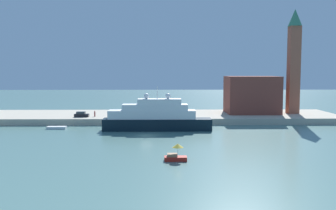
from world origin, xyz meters
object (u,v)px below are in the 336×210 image
at_px(small_motorboat, 176,155).
at_px(harbor_building, 252,95).
at_px(large_yacht, 156,117).
at_px(person_figure, 95,114).
at_px(bell_tower, 294,57).
at_px(mooring_bollard, 156,117).
at_px(work_barge, 57,128).
at_px(parked_car, 81,115).

height_order(small_motorboat, harbor_building, harbor_building).
height_order(large_yacht, person_figure, large_yacht).
bearing_deg(bell_tower, mooring_bollard, -164.62).
xyz_separation_m(harbor_building, mooring_bollard, (-28.87, -12.12, -5.27)).
height_order(harbor_building, bell_tower, bell_tower).
height_order(work_barge, mooring_bollard, mooring_bollard).
height_order(parked_car, person_figure, person_figure).
bearing_deg(small_motorboat, person_figure, 114.89).
distance_m(large_yacht, small_motorboat, 31.83).
relative_size(work_barge, parked_car, 1.20).
relative_size(bell_tower, mooring_bollard, 50.97).
xyz_separation_m(work_barge, harbor_building, (53.65, 19.16, 6.98)).
height_order(bell_tower, person_figure, bell_tower).
bearing_deg(work_barge, bell_tower, 15.57).
bearing_deg(person_figure, parked_car, -165.56).
distance_m(large_yacht, person_figure, 22.17).
bearing_deg(work_barge, mooring_bollard, 15.87).
bearing_deg(large_yacht, work_barge, 174.52).
bearing_deg(mooring_bollard, small_motorboat, -84.64).
height_order(work_barge, person_figure, person_figure).
bearing_deg(person_figure, bell_tower, 6.76).
bearing_deg(harbor_building, person_figure, -170.48).
bearing_deg(person_figure, large_yacht, -38.59).
relative_size(parked_car, person_figure, 2.38).
bearing_deg(small_motorboat, work_barge, 130.15).
height_order(parked_car, mooring_bollard, parked_car).
height_order(small_motorboat, mooring_bollard, small_motorboat).
xyz_separation_m(bell_tower, mooring_bollard, (-41.09, -11.30, -16.46)).
relative_size(large_yacht, work_barge, 5.58).
bearing_deg(small_motorboat, harbor_building, 64.76).
distance_m(harbor_building, bell_tower, 16.59).
relative_size(small_motorboat, bell_tower, 0.12).
bearing_deg(person_figure, small_motorboat, -65.11).
bearing_deg(work_barge, parked_car, 69.03).
distance_m(large_yacht, work_barge, 25.16).
bearing_deg(work_barge, person_figure, 56.50).
bearing_deg(small_motorboat, bell_tower, 54.53).
distance_m(work_barge, person_figure, 13.88).
bearing_deg(bell_tower, person_figure, -173.24).
relative_size(work_barge, bell_tower, 0.15).
bearing_deg(large_yacht, person_figure, 141.41).
bearing_deg(harbor_building, large_yacht, -143.15).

